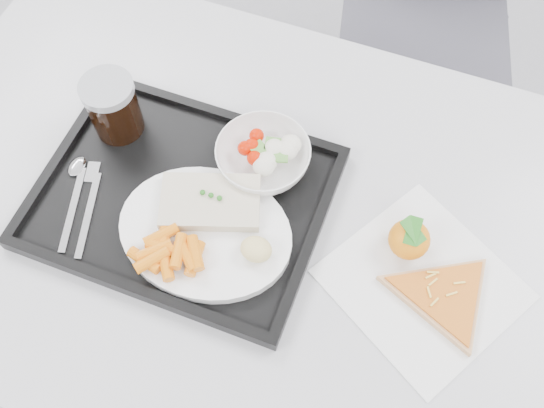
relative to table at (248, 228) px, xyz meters
The scene contains 13 objects.
table is the anchor object (origin of this frame).
tray 0.13m from the table, 168.22° to the right, with size 0.45×0.35×0.03m.
dinner_plate 0.12m from the table, 118.96° to the right, with size 0.27×0.27×0.02m.
fish_fillet 0.12m from the table, 150.48° to the right, with size 0.17×0.14×0.03m.
bread_roll 0.15m from the table, 57.95° to the right, with size 0.06×0.05×0.03m.
salad_bowl 0.13m from the table, 90.81° to the left, with size 0.15×0.15×0.05m.
cola_glass 0.30m from the table, 165.64° to the left, with size 0.09×0.09×0.11m.
cutlery 0.28m from the table, 163.89° to the right, with size 0.10×0.17×0.01m.
napkin 0.30m from the table, ahead, with size 0.34×0.33×0.00m.
tangerine 0.28m from the table, ahead, with size 0.08×0.08×0.07m.
pizza_slice 0.34m from the table, ahead, with size 0.21×0.21×0.02m.
carrot_pile 0.18m from the table, 118.73° to the right, with size 0.12×0.10×0.03m.
salad_contents 0.14m from the table, 84.21° to the left, with size 0.09×0.09×0.03m.
Camera 1 is at (0.20, -0.10, 1.61)m, focal length 40.00 mm.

